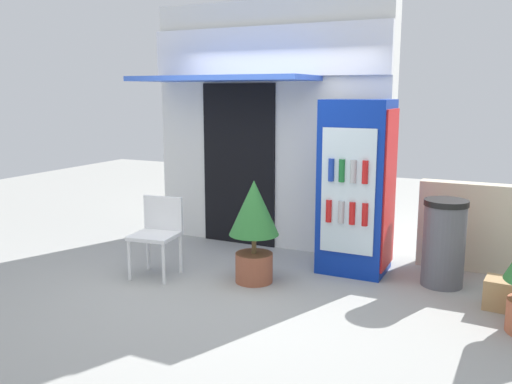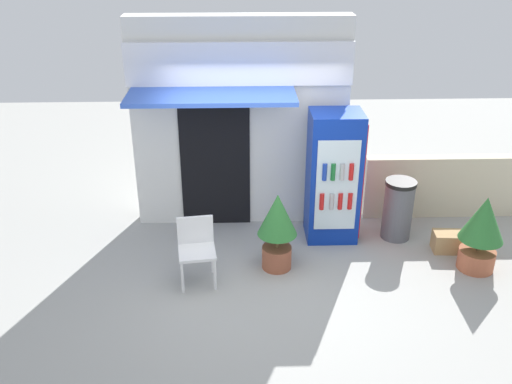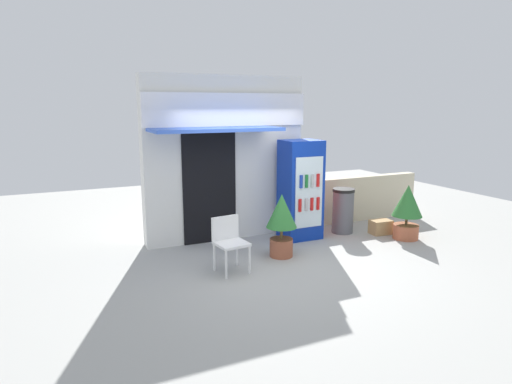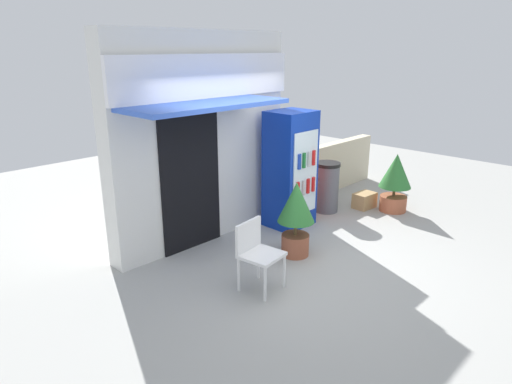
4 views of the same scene
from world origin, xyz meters
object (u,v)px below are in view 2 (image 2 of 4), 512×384
Objects in this scene: drink_cooler at (334,177)px; potted_plant_near_shop at (277,225)px; plastic_chair at (196,245)px; potted_plant_curbside at (482,229)px; trash_bin at (398,209)px; cardboard_box at (448,242)px.

potted_plant_near_shop is at bearing -136.08° from drink_cooler.
potted_plant_curbside is (3.73, 0.13, 0.10)m from plastic_chair.
drink_cooler is 2.10× the size of trash_bin.
plastic_chair is 0.80× the size of potted_plant_curbside.
potted_plant_near_shop is at bearing 12.88° from plastic_chair.
trash_bin is (1.81, 0.76, -0.19)m from potted_plant_near_shop.
potted_plant_near_shop is (1.05, 0.24, 0.14)m from plastic_chair.
drink_cooler is 2.24× the size of plastic_chair.
drink_cooler is 1.86m from cardboard_box.
potted_plant_near_shop is at bearing -171.95° from cardboard_box.
trash_bin is at bearing -3.92° from drink_cooler.
drink_cooler is 1.22m from potted_plant_near_shop.
plastic_chair is 0.94× the size of trash_bin.
potted_plant_curbside is at bearing -2.39° from potted_plant_near_shop.
plastic_chair is at bearing -150.82° from drink_cooler.
trash_bin is (2.86, 1.00, -0.05)m from plastic_chair.
potted_plant_near_shop is 2.68m from potted_plant_curbside.
drink_cooler is at bearing 29.18° from plastic_chair.
potted_plant_near_shop is at bearing 177.61° from potted_plant_curbside.
potted_plant_near_shop is at bearing -157.30° from trash_bin.
potted_plant_curbside reaches higher than trash_bin.
trash_bin is at bearing 22.70° from potted_plant_near_shop.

